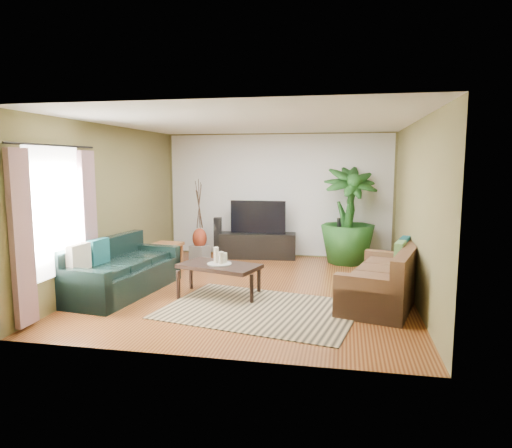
% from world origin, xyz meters
% --- Properties ---
extents(floor, '(5.50, 5.50, 0.00)m').
position_xyz_m(floor, '(0.00, 0.00, 0.00)').
color(floor, '#955326').
rests_on(floor, ground).
extents(ceiling, '(5.50, 5.50, 0.00)m').
position_xyz_m(ceiling, '(0.00, 0.00, 2.70)').
color(ceiling, white).
rests_on(ceiling, ground).
extents(wall_back, '(5.00, 0.00, 5.00)m').
position_xyz_m(wall_back, '(0.00, 2.75, 1.35)').
color(wall_back, brown).
rests_on(wall_back, ground).
extents(wall_front, '(5.00, 0.00, 5.00)m').
position_xyz_m(wall_front, '(0.00, -2.75, 1.35)').
color(wall_front, brown).
rests_on(wall_front, ground).
extents(wall_left, '(0.00, 5.50, 5.50)m').
position_xyz_m(wall_left, '(-2.50, 0.00, 1.35)').
color(wall_left, brown).
rests_on(wall_left, ground).
extents(wall_right, '(0.00, 5.50, 5.50)m').
position_xyz_m(wall_right, '(2.50, 0.00, 1.35)').
color(wall_right, brown).
rests_on(wall_right, ground).
extents(backwall_panel, '(4.90, 0.00, 4.90)m').
position_xyz_m(backwall_panel, '(0.00, 2.74, 1.35)').
color(backwall_panel, white).
rests_on(backwall_panel, ground).
extents(window_pane, '(0.00, 1.80, 1.80)m').
position_xyz_m(window_pane, '(-2.48, -1.60, 1.40)').
color(window_pane, white).
rests_on(window_pane, ground).
extents(curtain_near, '(0.08, 0.35, 2.20)m').
position_xyz_m(curtain_near, '(-2.43, -2.35, 1.15)').
color(curtain_near, gray).
rests_on(curtain_near, ground).
extents(curtain_far, '(0.08, 0.35, 2.20)m').
position_xyz_m(curtain_far, '(-2.43, -0.85, 1.15)').
color(curtain_far, gray).
rests_on(curtain_far, ground).
extents(curtain_rod, '(0.03, 1.90, 0.03)m').
position_xyz_m(curtain_rod, '(-2.43, -1.60, 2.30)').
color(curtain_rod, black).
rests_on(curtain_rod, ground).
extents(sofa_left, '(1.19, 2.26, 0.85)m').
position_xyz_m(sofa_left, '(-2.01, -0.64, 0.42)').
color(sofa_left, black).
rests_on(sofa_left, floor).
extents(sofa_right, '(1.40, 2.18, 0.85)m').
position_xyz_m(sofa_right, '(2.02, -0.38, 0.42)').
color(sofa_right, brown).
rests_on(sofa_right, floor).
extents(area_rug, '(2.96, 2.35, 0.01)m').
position_xyz_m(area_rug, '(0.31, -1.08, 0.01)').
color(area_rug, tan).
rests_on(area_rug, floor).
extents(coffee_table, '(1.36, 0.99, 0.50)m').
position_xyz_m(coffee_table, '(-0.44, -0.50, 0.25)').
color(coffee_table, black).
rests_on(coffee_table, floor).
extents(candle_tray, '(0.38, 0.38, 0.02)m').
position_xyz_m(candle_tray, '(-0.44, -0.50, 0.51)').
color(candle_tray, '#9C9C97').
rests_on(candle_tray, coffee_table).
extents(candle_tall, '(0.08, 0.08, 0.24)m').
position_xyz_m(candle_tall, '(-0.50, -0.47, 0.64)').
color(candle_tall, beige).
rests_on(candle_tall, candle_tray).
extents(candle_mid, '(0.08, 0.08, 0.19)m').
position_xyz_m(candle_mid, '(-0.40, -0.54, 0.61)').
color(candle_mid, beige).
rests_on(candle_mid, candle_tray).
extents(candle_short, '(0.08, 0.08, 0.16)m').
position_xyz_m(candle_short, '(-0.37, -0.44, 0.59)').
color(candle_short, beige).
rests_on(candle_short, candle_tray).
extents(tv_stand, '(1.68, 0.66, 0.55)m').
position_xyz_m(tv_stand, '(-0.38, 2.39, 0.27)').
color(tv_stand, black).
rests_on(tv_stand, floor).
extents(television, '(1.20, 0.07, 0.71)m').
position_xyz_m(television, '(-0.38, 2.41, 0.90)').
color(television, black).
rests_on(television, tv_stand).
extents(speaker_left, '(0.18, 0.20, 0.88)m').
position_xyz_m(speaker_left, '(-1.24, 2.24, 0.44)').
color(speaker_left, black).
rests_on(speaker_left, floor).
extents(speaker_right, '(0.20, 0.22, 0.90)m').
position_xyz_m(speaker_right, '(1.40, 2.50, 0.45)').
color(speaker_right, black).
rests_on(speaker_right, floor).
extents(potted_plant, '(1.38, 1.38, 1.98)m').
position_xyz_m(potted_plant, '(1.53, 2.27, 0.99)').
color(potted_plant, '#1B4A18').
rests_on(potted_plant, floor).
extents(plant_pot, '(0.37, 0.37, 0.28)m').
position_xyz_m(plant_pot, '(1.53, 2.27, 0.14)').
color(plant_pot, black).
rests_on(plant_pot, floor).
extents(pedestal, '(0.41, 0.41, 0.33)m').
position_xyz_m(pedestal, '(-1.53, 1.86, 0.17)').
color(pedestal, gray).
rests_on(pedestal, floor).
extents(vase, '(0.30, 0.30, 0.43)m').
position_xyz_m(vase, '(-1.53, 1.86, 0.48)').
color(vase, maroon).
rests_on(vase, pedestal).
extents(side_table, '(0.56, 0.56, 0.55)m').
position_xyz_m(side_table, '(-1.86, 0.84, 0.27)').
color(side_table, brown).
rests_on(side_table, floor).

